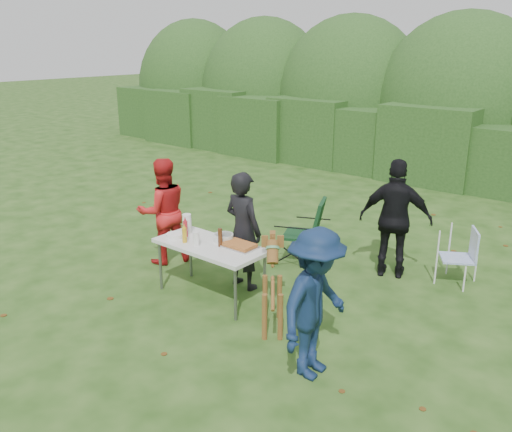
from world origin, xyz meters
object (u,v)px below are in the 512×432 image
Objects in this scene: mustard_bottle at (184,235)px; person_black_puffy at (396,219)px; child at (315,304)px; camping_chair at (303,231)px; lawn_chair at (457,256)px; dog at (273,291)px; person_cook at (243,231)px; person_red_jacket at (163,211)px; beer_bottle at (220,237)px; folding_table at (210,248)px; paper_towel_roll at (187,223)px; ketchup_bottle at (185,229)px.

person_black_puffy is at bearing 51.60° from mustard_bottle.
child is at bearing 78.93° from person_black_puffy.
lawn_chair is at bearing 175.72° from camping_chair.
dog is 2.07m from camping_chair.
person_cook reaches higher than child.
person_red_jacket is at bearing 9.57° from person_black_puffy.
person_black_puffy is 7.14× the size of beer_bottle.
folding_table is 1.45m from person_red_jacket.
mustard_bottle is 0.39m from paper_towel_roll.
folding_table is 0.38m from mustard_bottle.
dog reaches higher than mustard_bottle.
person_cook is at bearing 28.03° from person_black_puffy.
camping_chair is (0.26, 1.72, -0.18)m from folding_table.
person_black_puffy reaches higher than person_red_jacket.
person_red_jacket reaches higher than dog.
mustard_bottle is at bearing -156.76° from beer_bottle.
person_black_puffy is (2.92, 1.74, 0.05)m from person_red_jacket.
folding_table is 2.65m from person_black_puffy.
person_cook is at bearing 118.71° from person_red_jacket.
paper_towel_roll is (-1.70, 0.27, 0.39)m from dog.
camping_chair is (-1.28, -0.43, -0.35)m from person_black_puffy.
child is at bearing -16.35° from folding_table.
folding_table is at bearing 44.46° from dog.
person_cook reaches higher than ketchup_bottle.
person_black_puffy is at bearing -7.30° from lawn_chair.
beer_bottle is at bearing 96.77° from person_cook.
person_black_puffy is 1.39m from camping_chair.
camping_chair is at bearing 81.58° from folding_table.
lawn_chair is (0.31, 3.09, -0.38)m from child.
folding_table is 0.60m from paper_towel_roll.
camping_chair is (-1.77, 2.32, -0.28)m from child.
person_cook is 1.04× the size of child.
lawn_chair is (1.20, 2.64, -0.08)m from dog.
folding_table is 0.96× the size of child.
folding_table is 5.77× the size of paper_towel_roll.
person_cook is 0.77m from ketchup_bottle.
folding_table is 7.50× the size of mustard_bottle.
lawn_chair is 3.77m from mustard_bottle.
person_cook is at bearing 18.83° from dog.
lawn_chair is at bearing -62.72° from dog.
mustard_bottle is (-0.30, -0.16, 0.15)m from folding_table.
person_black_puffy reaches higher than folding_table.
person_cook reaches higher than paper_towel_roll.
ketchup_bottle is (-0.57, -0.52, 0.04)m from person_cook.
beer_bottle is (-0.99, 0.17, 0.38)m from dog.
paper_towel_roll is (-0.81, -1.60, 0.36)m from camping_chair.
dog is 3.92× the size of paper_towel_roll.
dog is 4.63× the size of ketchup_bottle.
folding_table is 1.75m from camping_chair.
beer_bottle is (-0.10, -1.69, 0.35)m from camping_chair.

